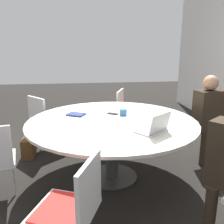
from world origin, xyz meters
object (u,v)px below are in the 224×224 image
Objects in this scene: chair_3 at (45,118)px; handbag at (29,147)px; laptop at (155,128)px; chair_2 at (127,111)px; coffee_cup at (123,112)px; cell_phone at (113,114)px; person_1 at (209,113)px; spiral_notebook at (76,114)px; chair_1 at (217,123)px; chair_5 at (73,204)px.

chair_3 is 2.38× the size of handbag.
chair_2 is at bearing -129.23° from laptop.
coffee_cup is 1.55m from handbag.
chair_2 is at bearing 158.68° from cell_phone.
person_1 is 1.76m from spiral_notebook.
coffee_cup is at bearing 8.03° from chair_2.
chair_1 reaches higher than cell_phone.
person_1 is (-1.49, 1.77, 0.19)m from chair_5.
coffee_cup is (0.08, 0.58, 0.03)m from spiral_notebook.
chair_1 is at bearing -28.33° from chair_5.
chair_2 is at bearing 61.78° from chair_3.
spiral_notebook is 0.71× the size of handbag.
chair_5 is 2.23× the size of laptop.
spiral_notebook is at bearing -5.02° from chair_3.
person_1 is 7.84× the size of cell_phone.
chair_2 reaches higher than handbag.
chair_1 is 9.57× the size of coffee_cup.
chair_5 is (2.46, -0.86, 0.00)m from chair_2.
laptop reaches higher than spiral_notebook.
spiral_notebook is (-0.75, -0.79, -0.04)m from laptop.
cell_phone is (-0.75, -0.32, -0.05)m from laptop.
coffee_cup is at bearing -8.28° from person_1.
handbag is (-2.00, -0.69, -0.37)m from chair_5.
chair_2 is at bearing 138.86° from spiral_notebook.
person_1 reaches higher than laptop.
spiral_notebook is 2.86× the size of coffee_cup.
chair_5 is 2.15m from handbag.
chair_1 is at bearing 94.72° from cell_phone.
person_1 is 1.22m from laptop.
person_1 reaches higher than chair_3.
chair_3 is at bearing -28.75° from person_1.
laptop reaches higher than coffee_cup.
chair_5 is 2.33m from person_1.
cell_phone is at bearing 4.72° from chair_5.
person_1 reaches higher than chair_1.
spiral_notebook is (-0.01, -1.76, 0.04)m from person_1.
laptop is at bearing 16.81° from coffee_cup.
laptop is at bearing 23.40° from cell_phone.
chair_2 is 0.71× the size of person_1.
chair_1 is 1.43m from coffee_cup.
cell_phone is (0.68, 0.94, 0.23)m from chair_3.
chair_5 is at bearing 28.33° from person_1.
laptop is at bearing 20.06° from chair_2.
chair_2 is 1.06m from cell_phone.
chair_1 is 2.23× the size of laptop.
coffee_cup is (0.20, -1.39, 0.26)m from chair_1.
cell_phone is (-0.01, -1.29, 0.03)m from person_1.
person_1 reaches higher than chair_5.
laptop is at bearing 46.23° from spiral_notebook.
cell_phone is (0.97, -0.38, 0.23)m from chair_2.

